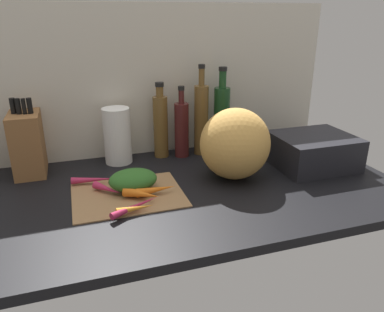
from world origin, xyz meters
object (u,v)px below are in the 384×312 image
carrot_6 (95,180)px  carrot_1 (142,194)px  bottle_2 (201,118)px  bottle_3 (222,118)px  cutting_board (128,194)px  dish_rack (313,151)px  carrot_0 (145,186)px  bottle_0 (161,125)px  knife_block (28,143)px  carrot_4 (155,190)px  carrot_2 (136,206)px  winter_squash (235,144)px  carrot_3 (107,189)px  paper_towel_roll (117,136)px  bottle_1 (182,129)px  carrot_5 (135,208)px

carrot_6 → carrot_1: bearing=-52.5°
bottle_2 → carrot_1: bearing=-132.3°
carrot_1 → bottle_3: 56.00cm
cutting_board → dish_rack: (72.21, 3.31, 5.80)cm
cutting_board → carrot_1: bearing=-56.0°
carrot_0 → bottle_0: (13.02, 31.13, 11.29)cm
knife_block → bottle_3: bottle_3 is taller
carrot_0 → carrot_4: (2.25, -4.23, 0.21)cm
carrot_2 → bottle_0: 48.77cm
bottle_3 → dish_rack: bearing=-44.8°
carrot_1 → knife_block: knife_block is taller
carrot_6 → winter_squash: (48.55, -8.51, 10.70)cm
knife_block → bottle_2: bearing=0.5°
carrot_3 → bottle_0: (25.35, 29.52, 11.26)cm
carrot_0 → paper_towel_roll: paper_towel_roll is taller
carrot_0 → winter_squash: winter_squash is taller
paper_towel_roll → bottle_1: 26.01cm
knife_block → paper_towel_roll: knife_block is taller
cutting_board → carrot_0: carrot_0 is taller
carrot_4 → bottle_1: bearing=60.1°
cutting_board → knife_block: knife_block is taller
carrot_4 → knife_block: bearing=140.2°
carrot_1 → bottle_3: size_ratio=0.33×
carrot_6 → winter_squash: bearing=-9.9°
knife_block → carrot_3: bearing=-47.4°
carrot_4 → bottle_2: size_ratio=0.35×
carrot_6 → dish_rack: bearing=-5.9°
bottle_3 → dish_rack: (27.25, -27.06, -8.62)cm
winter_squash → dish_rack: bearing=0.1°
knife_block → paper_towel_roll: size_ratio=1.28×
winter_squash → knife_block: 75.00cm
carrot_0 → winter_squash: (32.97, 2.11, 10.61)cm
carrot_5 → bottle_0: (18.84, 44.98, 11.47)cm
paper_towel_roll → carrot_0: bearing=-80.8°
carrot_1 → dish_rack: 69.29cm
carrot_5 → carrot_2: bearing=75.1°
paper_towel_roll → carrot_5: bearing=-91.3°
carrot_1 → paper_towel_roll: 37.13cm
knife_block → carrot_5: bearing=-53.5°
knife_block → bottle_0: 50.30cm
carrot_1 → carrot_4: carrot_1 is taller
carrot_1 → carrot_5: (-3.30, -7.45, -0.63)cm
cutting_board → carrot_2: carrot_2 is taller
bottle_0 → bottle_2: bearing=-6.6°
carrot_5 → knife_block: 53.68cm
cutting_board → carrot_1: carrot_1 is taller
bottle_2 → carrot_3: bearing=-146.8°
carrot_0 → carrot_5: size_ratio=1.00×
winter_squash → carrot_1: bearing=-166.5°
carrot_4 → bottle_3: bearing=42.4°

